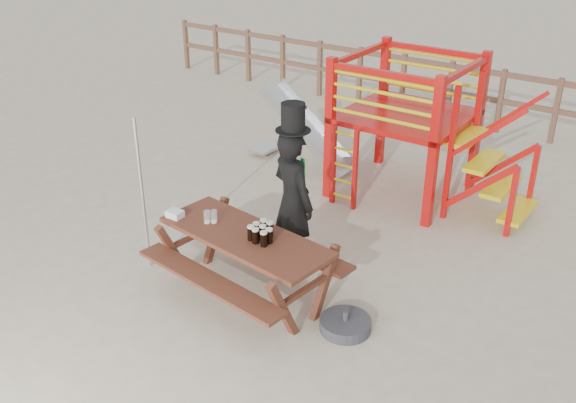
{
  "coord_description": "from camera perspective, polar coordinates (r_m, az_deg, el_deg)",
  "views": [
    {
      "loc": [
        3.98,
        -4.62,
        4.23
      ],
      "look_at": [
        0.09,
        0.8,
        0.91
      ],
      "focal_mm": 40.0,
      "sensor_mm": 36.0,
      "label": 1
    }
  ],
  "objects": [
    {
      "name": "ground",
      "position": [
        7.42,
        -4.23,
        -8.35
      ],
      "size": [
        60.0,
        60.0,
        0.0
      ],
      "primitive_type": "plane",
      "color": "beige",
      "rests_on": "ground"
    },
    {
      "name": "playground_fort",
      "position": [
        9.6,
        9.94,
        6.85
      ],
      "size": [
        4.71,
        1.84,
        2.1
      ],
      "color": "#BD0E0C",
      "rests_on": "ground"
    },
    {
      "name": "metal_pole",
      "position": [
        7.68,
        -12.82,
        0.54
      ],
      "size": [
        0.04,
        0.04,
        1.92
      ],
      "primitive_type": "cylinder",
      "color": "#B2B2B7",
      "rests_on": "ground"
    },
    {
      "name": "stout_pints",
      "position": [
        6.88,
        -2.37,
        -2.77
      ],
      "size": [
        0.27,
        0.29,
        0.17
      ],
      "color": "black",
      "rests_on": "picnic_table"
    },
    {
      "name": "man_with_hat",
      "position": [
        7.47,
        0.43,
        0.28
      ],
      "size": [
        0.75,
        0.61,
        2.09
      ],
      "rotation": [
        0.0,
        0.0,
        2.81
      ],
      "color": "black",
      "rests_on": "ground"
    },
    {
      "name": "back_fence",
      "position": [
        12.77,
        16.31,
        9.53
      ],
      "size": [
        15.09,
        0.09,
        1.2
      ],
      "color": "brown",
      "rests_on": "ground"
    },
    {
      "name": "parasol_base",
      "position": [
        6.89,
        5.12,
        -10.84
      ],
      "size": [
        0.55,
        0.55,
        0.23
      ],
      "color": "#343439",
      "rests_on": "ground"
    },
    {
      "name": "paper_bag",
      "position": [
        7.47,
        -10.02,
        -1.1
      ],
      "size": [
        0.19,
        0.15,
        0.08
      ],
      "primitive_type": "cube",
      "rotation": [
        0.0,
        0.0,
        0.05
      ],
      "color": "white",
      "rests_on": "picnic_table"
    },
    {
      "name": "empty_glasses",
      "position": [
        7.28,
        -6.9,
        -1.39
      ],
      "size": [
        0.13,
        0.13,
        0.15
      ],
      "color": "silver",
      "rests_on": "picnic_table"
    },
    {
      "name": "picnic_table",
      "position": [
        7.18,
        -3.78,
        -4.96
      ],
      "size": [
        2.17,
        1.61,
        0.79
      ],
      "rotation": [
        0.0,
        0.0,
        -0.11
      ],
      "color": "maroon",
      "rests_on": "ground"
    }
  ]
}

